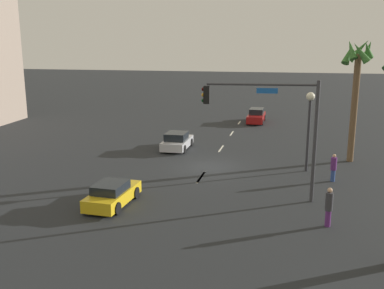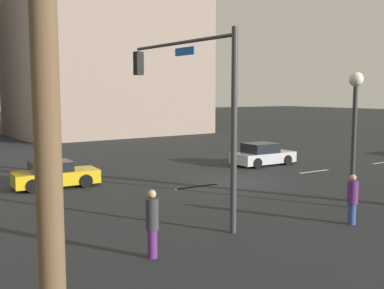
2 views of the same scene
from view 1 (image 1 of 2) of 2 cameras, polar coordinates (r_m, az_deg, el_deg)
The scene contains 14 objects.
ground_plane at distance 30.45m, azimuth 2.18°, elevation -2.90°, with size 220.00×220.00×0.00m, color #232628.
lane_stripe_0 at distance 47.83m, azimuth 6.23°, elevation 2.87°, with size 1.96×0.14×0.01m, color silver.
lane_stripe_1 at distance 41.93m, azimuth 5.24°, elevation 1.47°, with size 2.12×0.14×0.01m, color silver.
lane_stripe_2 at distance 35.68m, azimuth 3.83°, elevation -0.54°, with size 2.32×0.14×0.01m, color silver.
lane_stripe_3 at distance 28.01m, azimuth 1.19°, elevation -4.30°, with size 2.38×0.14×0.01m, color silver.
lane_stripe_4 at distance 27.97m, azimuth 1.17°, elevation -4.33°, with size 2.45×0.14×0.01m, color silver.
car_0 at distance 23.51m, azimuth -10.41°, elevation -6.44°, with size 4.01×1.91×1.27m.
car_1 at distance 48.23m, azimuth 8.44°, elevation 3.71°, with size 4.60×1.85×1.50m.
car_2 at distance 35.38m, azimuth -1.98°, elevation 0.42°, with size 4.07×1.99×1.40m.
traffic_signal at distance 23.31m, azimuth 11.06°, elevation 3.27°, with size 0.83×6.10×6.55m.
streetlamp at distance 29.53m, azimuth 15.16°, elevation 3.71°, with size 0.56×0.56×5.33m.
pedestrian_0 at distance 28.34m, azimuth 18.09°, elevation -2.84°, with size 0.51×0.51×1.75m.
pedestrian_1 at distance 21.32m, azimuth 17.53°, elevation -7.72°, with size 0.50×0.50×1.90m.
palm_tree_1 at distance 32.89m, azimuth 20.86°, elevation 8.78°, with size 2.35×2.30×8.82m.
Camera 1 is at (28.79, 5.42, 8.31)m, focal length 40.61 mm.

